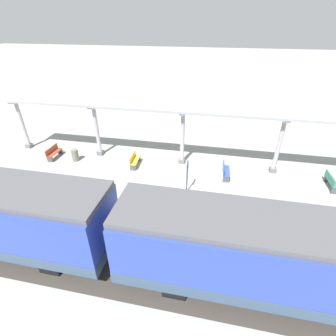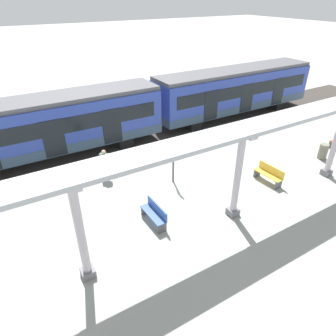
{
  "view_description": "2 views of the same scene",
  "coord_description": "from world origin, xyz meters",
  "px_view_note": "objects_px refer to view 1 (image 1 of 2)",
  "views": [
    {
      "loc": [
        -12.12,
        -2.1,
        9.07
      ],
      "look_at": [
        0.51,
        0.48,
        1.3
      ],
      "focal_mm": 26.62,
      "sensor_mm": 36.0,
      "label": 1
    },
    {
      "loc": [
        10.87,
        -7.46,
        8.28
      ],
      "look_at": [
        0.76,
        -1.45,
        1.35
      ],
      "focal_mm": 32.27,
      "sensor_mm": 36.0,
      "label": 2
    }
  ],
  "objects_px": {
    "bench_far_end": "(331,181)",
    "train_near_carriage": "(295,261)",
    "canopy_pillar_third": "(182,138)",
    "canopy_pillar_fourth": "(97,131)",
    "canopy_pillar_second": "(279,146)",
    "bench_near_end": "(225,171)",
    "passenger_waiting_near_edge": "(235,207)",
    "canopy_pillar_fifth": "(23,125)",
    "trash_bin": "(75,155)",
    "bench_extra_slot": "(54,152)",
    "bench_mid_platform": "(134,160)",
    "platform_info_sign": "(187,173)"
  },
  "relations": [
    {
      "from": "bench_far_end",
      "to": "train_near_carriage",
      "type": "bearing_deg",
      "value": 152.63
    },
    {
      "from": "canopy_pillar_third",
      "to": "canopy_pillar_fourth",
      "type": "bearing_deg",
      "value": 90.0
    },
    {
      "from": "train_near_carriage",
      "to": "canopy_pillar_second",
      "type": "relative_size",
      "value": 3.33
    },
    {
      "from": "train_near_carriage",
      "to": "bench_near_end",
      "type": "height_order",
      "value": "train_near_carriage"
    },
    {
      "from": "passenger_waiting_near_edge",
      "to": "canopy_pillar_fourth",
      "type": "bearing_deg",
      "value": 60.5
    },
    {
      "from": "canopy_pillar_fifth",
      "to": "trash_bin",
      "type": "xyz_separation_m",
      "value": [
        -1.25,
        -4.85,
        -1.51
      ]
    },
    {
      "from": "canopy_pillar_fourth",
      "to": "bench_near_end",
      "type": "relative_size",
      "value": 2.55
    },
    {
      "from": "canopy_pillar_second",
      "to": "passenger_waiting_near_edge",
      "type": "relative_size",
      "value": 2.47
    },
    {
      "from": "bench_near_end",
      "to": "trash_bin",
      "type": "height_order",
      "value": "trash_bin"
    },
    {
      "from": "train_near_carriage",
      "to": "bench_near_end",
      "type": "distance_m",
      "value": 8.36
    },
    {
      "from": "train_near_carriage",
      "to": "bench_far_end",
      "type": "bearing_deg",
      "value": -27.37
    },
    {
      "from": "bench_extra_slot",
      "to": "trash_bin",
      "type": "bearing_deg",
      "value": -92.54
    },
    {
      "from": "canopy_pillar_third",
      "to": "bench_near_end",
      "type": "xyz_separation_m",
      "value": [
        -1.27,
        -3.09,
        -1.51
      ]
    },
    {
      "from": "bench_far_end",
      "to": "bench_near_end",
      "type": "bearing_deg",
      "value": 90.33
    },
    {
      "from": "bench_extra_slot",
      "to": "trash_bin",
      "type": "xyz_separation_m",
      "value": [
        -0.08,
        -1.81,
        -0.0
      ]
    },
    {
      "from": "train_near_carriage",
      "to": "bench_mid_platform",
      "type": "bearing_deg",
      "value": 46.75
    },
    {
      "from": "bench_mid_platform",
      "to": "bench_extra_slot",
      "type": "height_order",
      "value": "same"
    },
    {
      "from": "canopy_pillar_second",
      "to": "platform_info_sign",
      "type": "relative_size",
      "value": 1.75
    },
    {
      "from": "canopy_pillar_fourth",
      "to": "canopy_pillar_second",
      "type": "bearing_deg",
      "value": -90.0
    },
    {
      "from": "canopy_pillar_second",
      "to": "bench_mid_platform",
      "type": "xyz_separation_m",
      "value": [
        -1.07,
        9.57,
        -1.51
      ]
    },
    {
      "from": "bench_near_end",
      "to": "platform_info_sign",
      "type": "height_order",
      "value": "platform_info_sign"
    },
    {
      "from": "platform_info_sign",
      "to": "passenger_waiting_near_edge",
      "type": "distance_m",
      "value": 3.46
    },
    {
      "from": "trash_bin",
      "to": "canopy_pillar_third",
      "type": "bearing_deg",
      "value": -80.8
    },
    {
      "from": "train_near_carriage",
      "to": "canopy_pillar_fifth",
      "type": "bearing_deg",
      "value": 62.92
    },
    {
      "from": "bench_near_end",
      "to": "canopy_pillar_fifth",
      "type": "bearing_deg",
      "value": 85.36
    },
    {
      "from": "bench_extra_slot",
      "to": "canopy_pillar_second",
      "type": "bearing_deg",
      "value": -85.77
    },
    {
      "from": "train_near_carriage",
      "to": "passenger_waiting_near_edge",
      "type": "bearing_deg",
      "value": 26.95
    },
    {
      "from": "bench_extra_slot",
      "to": "bench_far_end",
      "type": "bearing_deg",
      "value": -90.19
    },
    {
      "from": "canopy_pillar_second",
      "to": "bench_near_end",
      "type": "distance_m",
      "value": 3.78
    },
    {
      "from": "train_near_carriage",
      "to": "platform_info_sign",
      "type": "distance_m",
      "value": 7.3
    },
    {
      "from": "canopy_pillar_second",
      "to": "bench_mid_platform",
      "type": "relative_size",
      "value": 2.53
    },
    {
      "from": "trash_bin",
      "to": "passenger_waiting_near_edge",
      "type": "relative_size",
      "value": 0.57
    },
    {
      "from": "platform_info_sign",
      "to": "passenger_waiting_near_edge",
      "type": "height_order",
      "value": "platform_info_sign"
    },
    {
      "from": "bench_mid_platform",
      "to": "platform_info_sign",
      "type": "bearing_deg",
      "value": -120.73
    },
    {
      "from": "canopy_pillar_second",
      "to": "passenger_waiting_near_edge",
      "type": "bearing_deg",
      "value": 153.81
    },
    {
      "from": "bench_near_end",
      "to": "passenger_waiting_near_edge",
      "type": "xyz_separation_m",
      "value": [
        -4.34,
        -0.47,
        0.53
      ]
    },
    {
      "from": "bench_near_end",
      "to": "bench_mid_platform",
      "type": "bearing_deg",
      "value": 88.18
    },
    {
      "from": "canopy_pillar_fourth",
      "to": "bench_far_end",
      "type": "xyz_separation_m",
      "value": [
        -1.23,
        -15.85,
        -1.51
      ]
    },
    {
      "from": "canopy_pillar_fifth",
      "to": "platform_info_sign",
      "type": "relative_size",
      "value": 1.75
    },
    {
      "from": "train_near_carriage",
      "to": "trash_bin",
      "type": "relative_size",
      "value": 14.55
    },
    {
      "from": "bench_near_end",
      "to": "platform_info_sign",
      "type": "relative_size",
      "value": 0.69
    },
    {
      "from": "canopy_pillar_fifth",
      "to": "bench_extra_slot",
      "type": "relative_size",
      "value": 2.55
    },
    {
      "from": "bench_far_end",
      "to": "canopy_pillar_third",
      "type": "bearing_deg",
      "value": 82.59
    },
    {
      "from": "canopy_pillar_fifth",
      "to": "trash_bin",
      "type": "distance_m",
      "value": 5.23
    },
    {
      "from": "train_near_carriage",
      "to": "bench_mid_platform",
      "type": "relative_size",
      "value": 8.4
    },
    {
      "from": "canopy_pillar_fourth",
      "to": "bench_far_end",
      "type": "height_order",
      "value": "canopy_pillar_fourth"
    },
    {
      "from": "bench_mid_platform",
      "to": "canopy_pillar_third",
      "type": "bearing_deg",
      "value": -71.77
    },
    {
      "from": "canopy_pillar_third",
      "to": "platform_info_sign",
      "type": "bearing_deg",
      "value": -166.55
    },
    {
      "from": "bench_near_end",
      "to": "passenger_waiting_near_edge",
      "type": "bearing_deg",
      "value": -173.78
    },
    {
      "from": "canopy_pillar_second",
      "to": "canopy_pillar_third",
      "type": "distance_m",
      "value": 6.32
    }
  ]
}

